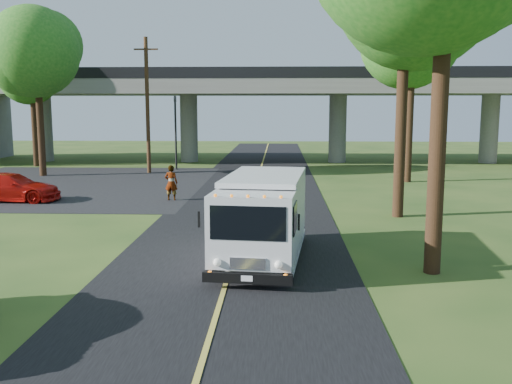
# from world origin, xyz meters

# --- Properties ---
(ground) EXTENTS (120.00, 120.00, 0.00)m
(ground) POSITION_xyz_m (0.00, 0.00, 0.00)
(ground) COLOR #2A491A
(ground) RESTS_ON ground
(road) EXTENTS (7.00, 90.00, 0.02)m
(road) POSITION_xyz_m (0.00, 10.00, 0.01)
(road) COLOR black
(road) RESTS_ON ground
(parking_lot) EXTENTS (16.00, 18.00, 0.01)m
(parking_lot) POSITION_xyz_m (-11.00, 18.00, 0.01)
(parking_lot) COLOR black
(parking_lot) RESTS_ON ground
(lane_line) EXTENTS (0.12, 90.00, 0.01)m
(lane_line) POSITION_xyz_m (0.00, 10.00, 0.03)
(lane_line) COLOR gold
(lane_line) RESTS_ON road
(overpass) EXTENTS (54.00, 10.00, 7.30)m
(overpass) POSITION_xyz_m (0.00, 32.00, 4.56)
(overpass) COLOR slate
(overpass) RESTS_ON ground
(traffic_signal) EXTENTS (0.18, 0.22, 5.20)m
(traffic_signal) POSITION_xyz_m (-6.00, 26.00, 3.20)
(traffic_signal) COLOR black
(traffic_signal) RESTS_ON ground
(utility_pole) EXTENTS (1.60, 0.26, 9.00)m
(utility_pole) POSITION_xyz_m (-7.50, 24.00, 4.59)
(utility_pole) COLOR #472D19
(utility_pole) RESTS_ON ground
(tree_right_far) EXTENTS (5.77, 5.67, 10.99)m
(tree_right_far) POSITION_xyz_m (9.21, 19.84, 8.30)
(tree_right_far) COLOR #382314
(tree_right_far) RESTS_ON ground
(tree_left_lot) EXTENTS (5.60, 5.50, 10.50)m
(tree_left_lot) POSITION_xyz_m (-13.79, 21.84, 7.90)
(tree_left_lot) COLOR #382314
(tree_left_lot) RESTS_ON ground
(tree_left_far) EXTENTS (5.26, 5.16, 9.89)m
(tree_left_far) POSITION_xyz_m (-16.79, 27.84, 7.45)
(tree_left_far) COLOR #382314
(tree_left_far) RESTS_ON ground
(step_van) EXTENTS (2.76, 6.11, 2.48)m
(step_van) POSITION_xyz_m (0.87, 2.05, 1.35)
(step_van) COLOR silver
(step_van) RESTS_ON ground
(red_sedan) EXTENTS (4.61, 1.90, 1.34)m
(red_sedan) POSITION_xyz_m (-11.40, 12.10, 0.67)
(red_sedan) COLOR #B3100B
(red_sedan) RESTS_ON ground
(pedestrian) EXTENTS (0.66, 0.46, 1.71)m
(pedestrian) POSITION_xyz_m (-3.82, 12.64, 0.85)
(pedestrian) COLOR gray
(pedestrian) RESTS_ON ground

